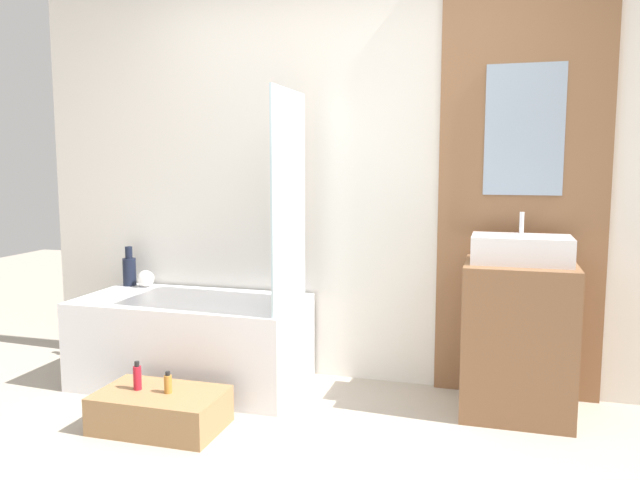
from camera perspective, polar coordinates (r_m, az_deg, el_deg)
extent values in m
cube|color=silver|center=(3.89, 2.43, 6.14)|extent=(4.20, 0.06, 2.60)
cube|color=brown|center=(3.73, 18.02, 5.76)|extent=(0.93, 0.03, 2.60)
cube|color=#8C9EB2|center=(3.72, 18.17, 9.55)|extent=(0.43, 0.01, 0.73)
cube|color=white|center=(3.98, -11.63, -9.05)|extent=(1.37, 0.71, 0.54)
cube|color=silver|center=(3.91, -11.73, -5.32)|extent=(1.07, 0.49, 0.01)
cube|color=silver|center=(3.52, -2.87, 3.65)|extent=(0.01, 0.56, 1.23)
cube|color=#997047|center=(3.43, -14.38, -14.82)|extent=(0.64, 0.40, 0.19)
cube|color=brown|center=(3.58, 17.62, -8.59)|extent=(0.58, 0.51, 0.83)
cube|color=white|center=(3.49, 17.92, -0.83)|extent=(0.51, 0.32, 0.15)
cylinder|color=silver|center=(3.56, 17.96, 1.49)|extent=(0.02, 0.02, 0.12)
cylinder|color=black|center=(4.41, -17.02, -2.80)|extent=(0.09, 0.09, 0.19)
cylinder|color=black|center=(4.39, -17.09, -1.09)|extent=(0.05, 0.05, 0.08)
sphere|color=silver|center=(4.34, -15.65, -3.42)|extent=(0.11, 0.11, 0.11)
cylinder|color=#B21928|center=(3.44, -16.36, -12.01)|extent=(0.04, 0.04, 0.12)
cylinder|color=black|center=(3.42, -16.40, -10.81)|extent=(0.03, 0.03, 0.03)
cylinder|color=#B2752D|center=(3.36, -13.73, -12.68)|extent=(0.04, 0.04, 0.09)
cylinder|color=black|center=(3.34, -13.75, -11.77)|extent=(0.02, 0.02, 0.02)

